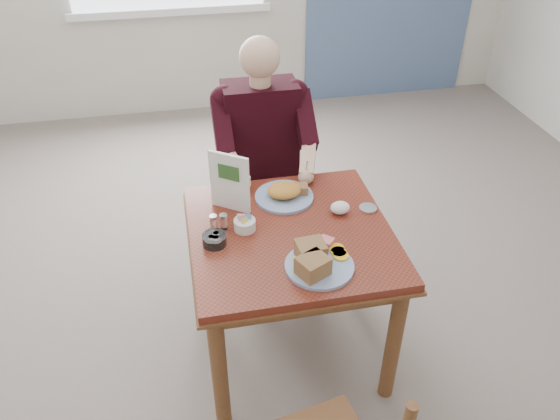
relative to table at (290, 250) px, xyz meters
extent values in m
plane|color=#6E6259|center=(0.00, 0.00, -0.64)|extent=(6.00, 6.00, 0.00)
ellipsoid|color=yellow|center=(-0.02, -0.21, 0.13)|extent=(0.05, 0.04, 0.03)
ellipsoid|color=white|center=(0.26, 0.09, 0.14)|extent=(0.11, 0.10, 0.06)
cylinder|color=silver|center=(0.40, 0.09, 0.12)|extent=(0.11, 0.11, 0.01)
cube|color=white|center=(-0.40, 2.96, 0.28)|extent=(1.72, 0.04, 0.06)
cube|color=maroon|center=(0.00, 0.00, 0.09)|extent=(0.90, 0.90, 0.04)
cube|color=brown|center=(0.00, 0.00, 0.06)|extent=(0.92, 0.92, 0.01)
cylinder|color=brown|center=(-0.39, -0.39, -0.28)|extent=(0.07, 0.07, 0.71)
cylinder|color=brown|center=(0.39, -0.39, -0.28)|extent=(0.07, 0.07, 0.71)
cylinder|color=brown|center=(-0.39, 0.39, -0.28)|extent=(0.07, 0.07, 0.71)
cylinder|color=brown|center=(0.39, 0.39, -0.28)|extent=(0.07, 0.07, 0.71)
cube|color=brown|center=(0.00, -0.39, 0.02)|extent=(0.80, 0.03, 0.08)
cube|color=brown|center=(0.00, 0.39, 0.02)|extent=(0.80, 0.03, 0.08)
cube|color=brown|center=(-0.39, 0.00, 0.02)|extent=(0.03, 0.80, 0.08)
cube|color=brown|center=(0.39, 0.00, 0.02)|extent=(0.03, 0.80, 0.08)
cylinder|color=brown|center=(-0.18, 0.57, -0.41)|extent=(0.04, 0.04, 0.45)
cylinder|color=brown|center=(0.18, 0.57, -0.41)|extent=(0.04, 0.04, 0.45)
cylinder|color=brown|center=(-0.18, 0.93, -0.41)|extent=(0.04, 0.04, 0.45)
cylinder|color=brown|center=(0.18, 0.93, -0.41)|extent=(0.04, 0.04, 0.45)
cube|color=brown|center=(0.00, 0.75, -0.17)|extent=(0.42, 0.42, 0.03)
cylinder|color=brown|center=(-0.18, 0.93, 0.06)|extent=(0.04, 0.04, 0.50)
cylinder|color=brown|center=(0.18, 0.93, 0.06)|extent=(0.04, 0.04, 0.50)
cube|color=brown|center=(0.00, 0.93, 0.16)|extent=(0.38, 0.03, 0.14)
cube|color=gray|center=(-0.10, 0.63, -0.10)|extent=(0.13, 0.38, 0.12)
cube|color=gray|center=(0.10, 0.63, -0.10)|extent=(0.13, 0.38, 0.12)
cube|color=gray|center=(-0.10, 0.45, -0.40)|extent=(0.10, 0.10, 0.48)
cube|color=gray|center=(0.10, 0.45, -0.40)|extent=(0.10, 0.10, 0.48)
cube|color=black|center=(0.00, 0.78, 0.20)|extent=(0.40, 0.22, 0.58)
sphere|color=black|center=(-0.19, 0.78, 0.42)|extent=(0.15, 0.15, 0.15)
sphere|color=black|center=(0.19, 0.78, 0.42)|extent=(0.15, 0.15, 0.15)
cylinder|color=#D3A586|center=(0.00, 0.76, 0.51)|extent=(0.11, 0.11, 0.08)
sphere|color=#D3A586|center=(0.00, 0.76, 0.64)|extent=(0.21, 0.21, 0.21)
cube|color=black|center=(-0.22, 0.67, 0.32)|extent=(0.09, 0.29, 0.27)
cube|color=black|center=(0.22, 0.67, 0.32)|extent=(0.09, 0.29, 0.27)
sphere|color=black|center=(-0.22, 0.55, 0.22)|extent=(0.09, 0.09, 0.09)
sphere|color=black|center=(0.22, 0.55, 0.22)|extent=(0.09, 0.09, 0.09)
cube|color=#D3A586|center=(-0.19, 0.46, 0.19)|extent=(0.14, 0.23, 0.14)
cube|color=#D3A586|center=(0.19, 0.46, 0.19)|extent=(0.14, 0.23, 0.14)
sphere|color=#D3A586|center=(-0.16, 0.37, 0.15)|extent=(0.08, 0.08, 0.08)
sphere|color=#D3A586|center=(0.16, 0.37, 0.15)|extent=(0.08, 0.08, 0.08)
cylinder|color=silver|center=(0.16, 0.37, 0.20)|extent=(0.01, 0.05, 0.12)
cylinder|color=white|center=(0.06, -0.27, 0.12)|extent=(0.36, 0.36, 0.02)
cube|color=tan|center=(0.02, -0.31, 0.17)|extent=(0.15, 0.14, 0.08)
cube|color=tan|center=(0.04, -0.22, 0.17)|extent=(0.12, 0.11, 0.08)
cylinder|color=yellow|center=(0.16, -0.23, 0.13)|extent=(0.08, 0.08, 0.01)
cylinder|color=yellow|center=(0.16, -0.21, 0.13)|extent=(0.09, 0.09, 0.01)
cylinder|color=yellow|center=(0.16, -0.18, 0.13)|extent=(0.10, 0.10, 0.01)
cube|color=#E16A6E|center=(0.12, -0.15, 0.14)|extent=(0.08, 0.08, 0.03)
cylinder|color=white|center=(0.02, 0.26, 0.12)|extent=(0.32, 0.32, 0.02)
ellipsoid|color=gold|center=(0.02, 0.26, 0.16)|extent=(0.18, 0.16, 0.06)
cube|color=tan|center=(0.09, 0.27, 0.15)|extent=(0.11, 0.08, 0.04)
cylinder|color=white|center=(-0.20, 0.05, 0.14)|extent=(0.11, 0.11, 0.05)
cube|color=pink|center=(-0.21, 0.05, 0.17)|extent=(0.04, 0.01, 0.02)
cube|color=#6699D8|center=(-0.18, 0.06, 0.17)|extent=(0.04, 0.03, 0.02)
cube|color=#EAD159|center=(-0.20, 0.04, 0.17)|extent=(0.04, 0.03, 0.02)
cube|color=white|center=(-0.21, 0.07, 0.17)|extent=(0.04, 0.02, 0.02)
cylinder|color=white|center=(-0.34, 0.08, 0.14)|extent=(0.03, 0.03, 0.06)
cylinder|color=silver|center=(-0.34, 0.08, 0.18)|extent=(0.04, 0.04, 0.01)
cylinder|color=white|center=(-0.29, 0.08, 0.14)|extent=(0.03, 0.03, 0.06)
cylinder|color=silver|center=(-0.29, 0.08, 0.18)|extent=(0.04, 0.04, 0.01)
cylinder|color=white|center=(-0.34, -0.03, 0.14)|extent=(0.14, 0.14, 0.05)
cylinder|color=white|center=(-0.36, -0.03, 0.15)|extent=(0.03, 0.03, 0.02)
cylinder|color=white|center=(-0.33, -0.01, 0.15)|extent=(0.03, 0.03, 0.02)
cylinder|color=white|center=(-0.34, -0.04, 0.15)|extent=(0.03, 0.03, 0.02)
cube|color=white|center=(-0.24, 0.23, 0.26)|extent=(0.17, 0.13, 0.29)
cube|color=#2D5926|center=(-0.24, 0.22, 0.32)|extent=(0.09, 0.06, 0.07)
camera|label=1|loc=(-0.43, -1.89, 1.61)|focal=35.00mm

